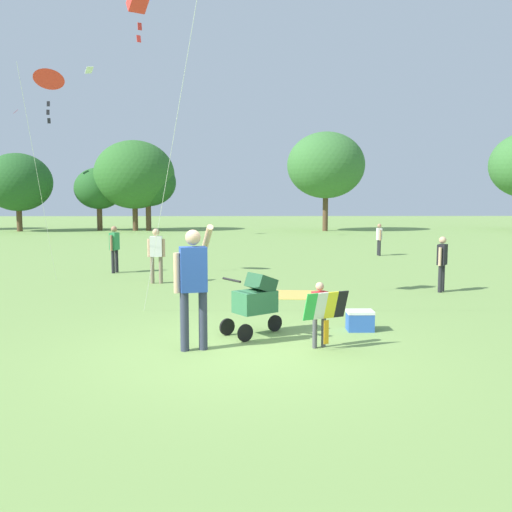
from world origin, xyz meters
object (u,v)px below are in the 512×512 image
at_px(person_couple_left, 156,251).
at_px(person_back_turned, 379,237).
at_px(person_adult_flyer, 193,278).
at_px(stroller, 256,299).
at_px(person_red_shirt, 114,245).
at_px(picnic_blanket, 290,295).
at_px(cooler_box, 360,320).
at_px(child_with_butterfly_kite, 321,309).
at_px(person_sitting_far, 442,259).
at_px(kite_orange_delta, 49,81).

bearing_deg(person_couple_left, person_back_turned, 42.73).
height_order(person_adult_flyer, person_back_turned, person_adult_flyer).
xyz_separation_m(stroller, person_couple_left, (-2.53, 5.61, 0.25)).
height_order(person_adult_flyer, person_red_shirt, person_adult_flyer).
distance_m(picnic_blanket, cooler_box, 3.64).
xyz_separation_m(person_couple_left, picnic_blanket, (3.38, -1.83, -0.85)).
xyz_separation_m(person_red_shirt, picnic_blanket, (4.98, -3.95, -0.82)).
relative_size(child_with_butterfly_kite, person_couple_left, 0.69).
relative_size(person_adult_flyer, person_sitting_far, 1.41).
height_order(stroller, person_sitting_far, person_sitting_far).
relative_size(person_red_shirt, picnic_blanket, 1.15).
bearing_deg(person_adult_flyer, person_couple_left, 103.72).
bearing_deg(person_couple_left, person_adult_flyer, -76.28).
distance_m(stroller, person_couple_left, 6.16).
height_order(person_adult_flyer, stroller, person_adult_flyer).
height_order(person_adult_flyer, picnic_blanket, person_adult_flyer).
xyz_separation_m(child_with_butterfly_kite, person_red_shirt, (-5.09, 8.57, 0.23)).
xyz_separation_m(person_adult_flyer, person_red_shirt, (-3.19, 8.64, -0.25)).
height_order(person_adult_flyer, person_sitting_far, person_adult_flyer).
distance_m(child_with_butterfly_kite, person_back_turned, 14.04).
xyz_separation_m(kite_orange_delta, person_sitting_far, (9.94, -2.10, -4.57)).
bearing_deg(person_couple_left, person_sitting_far, -11.59).
relative_size(person_sitting_far, person_couple_left, 0.92).
relative_size(stroller, person_couple_left, 0.73).
distance_m(child_with_butterfly_kite, stroller, 1.28).
height_order(person_red_shirt, cooler_box, person_red_shirt).
xyz_separation_m(child_with_butterfly_kite, kite_orange_delta, (-6.37, 7.11, 4.75)).
height_order(person_adult_flyer, kite_orange_delta, kite_orange_delta).
bearing_deg(child_with_butterfly_kite, kite_orange_delta, 131.85).
bearing_deg(cooler_box, person_back_turned, 75.28).
bearing_deg(person_couple_left, stroller, -65.68).
relative_size(child_with_butterfly_kite, picnic_blanket, 0.81).
xyz_separation_m(stroller, cooler_box, (1.78, 0.26, -0.43)).
bearing_deg(kite_orange_delta, child_with_butterfly_kite, -48.15).
height_order(stroller, kite_orange_delta, kite_orange_delta).
bearing_deg(child_with_butterfly_kite, person_back_turned, 73.18).
relative_size(kite_orange_delta, picnic_blanket, 4.58).
bearing_deg(child_with_butterfly_kite, person_red_shirt, 120.69).
distance_m(person_adult_flyer, person_back_turned, 14.77).
distance_m(person_sitting_far, picnic_blanket, 3.79).
height_order(child_with_butterfly_kite, person_back_turned, person_back_turned).
bearing_deg(cooler_box, kite_orange_delta, 140.12).
xyz_separation_m(kite_orange_delta, person_couple_left, (2.87, -0.65, -4.50)).
relative_size(stroller, picnic_blanket, 0.86).
distance_m(child_with_butterfly_kite, person_sitting_far, 6.15).
relative_size(stroller, person_red_shirt, 0.75).
xyz_separation_m(child_with_butterfly_kite, person_sitting_far, (3.58, 5.00, 0.18)).
distance_m(person_red_shirt, person_back_turned, 10.36).
xyz_separation_m(person_adult_flyer, person_sitting_far, (5.48, 5.08, -0.30)).
relative_size(person_adult_flyer, person_red_shirt, 1.33).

